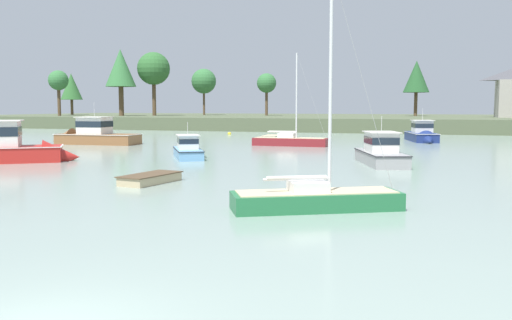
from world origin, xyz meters
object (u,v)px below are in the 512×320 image
Objects in this scene: cruiser_navy at (423,137)px; sailboat_maroon at (290,144)px; sailboat_green at (316,204)px; mooring_buoy_yellow at (229,134)px; dinghy_sand at (150,180)px; cruiser_wood at (89,138)px; cruiser_red at (8,152)px; cruiser_skyblue at (187,152)px; dinghy_teal at (271,138)px; cruiser_grey at (378,156)px.

cruiser_navy is 16.30m from sailboat_maroon.
sailboat_green is 0.99× the size of sailboat_maroon.
sailboat_maroon is (-9.31, 32.38, 0.02)m from sailboat_green.
cruiser_navy is 16.30× the size of mooring_buoy_yellow.
sailboat_maroon reaches higher than mooring_buoy_yellow.
sailboat_green is 17.42× the size of mooring_buoy_yellow.
cruiser_wood is at bearing 130.07° from dinghy_sand.
dinghy_sand is 48.55m from mooring_buoy_yellow.
dinghy_sand reaches higher than mooring_buoy_yellow.
sailboat_maroon is at bearing 55.72° from cruiser_red.
cruiser_navy is at bearing 41.37° from sailboat_maroon.
sailboat_green reaches higher than mooring_buoy_yellow.
sailboat_green is 56.02m from mooring_buoy_yellow.
dinghy_sand is at bearing -72.46° from cruiser_skyblue.
cruiser_navy is (2.92, 43.16, 0.31)m from sailboat_green.
dinghy_sand is at bearing 154.50° from sailboat_green.
cruiser_navy reaches higher than mooring_buoy_yellow.
sailboat_green is 43.26m from cruiser_navy.
cruiser_red is at bearing -144.92° from cruiser_skyblue.
dinghy_teal is (-14.07, 42.04, -0.04)m from sailboat_green.
cruiser_wood reaches higher than cruiser_red.
cruiser_grey is 0.86× the size of sailboat_green.
sailboat_green is at bearing -52.78° from cruiser_skyblue.
cruiser_wood is 2.53× the size of dinghy_teal.
dinghy_sand is (14.54, -6.37, -0.53)m from cruiser_red.
cruiser_red reaches higher than dinghy_sand.
sailboat_green is at bearing -25.50° from dinghy_sand.
sailboat_maroon reaches higher than cruiser_red.
dinghy_sand is (20.15, -23.95, -0.46)m from cruiser_wood.
sailboat_green is 2.51× the size of dinghy_sand.
cruiser_grey is at bearing -54.86° from mooring_buoy_yellow.
sailboat_maroon is 10.77m from dinghy_teal.
cruiser_wood is 20.66m from sailboat_maroon.
cruiser_red is (-24.55, -7.11, 0.17)m from cruiser_grey.
cruiser_red is 2.57× the size of dinghy_teal.
cruiser_grey is 17.47m from sailboat_maroon.
cruiser_skyblue is 0.80× the size of cruiser_grey.
dinghy_teal is (-0.34, 23.97, -0.24)m from cruiser_skyblue.
cruiser_grey is 25.55m from cruiser_red.
sailboat_green is at bearing -93.87° from cruiser_navy.
cruiser_red is 2.63× the size of dinghy_sand.
cruiser_skyblue is at bearing -123.57° from cruiser_navy.
dinghy_teal is at bearing 41.21° from cruiser_wood.
cruiser_wood is at bearing -138.79° from dinghy_teal.
dinghy_sand is (4.29, -13.57, -0.24)m from cruiser_skyblue.
cruiser_grey is 17.99m from sailboat_green.
cruiser_wood is 1.02× the size of sailboat_maroon.
cruiser_grey reaches higher than mooring_buoy_yellow.
dinghy_teal is (-14.64, 24.06, -0.36)m from cruiser_grey.
sailboat_maroon is at bearing 106.04° from sailboat_green.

